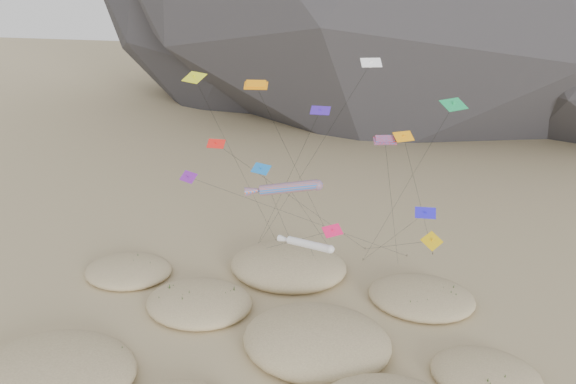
% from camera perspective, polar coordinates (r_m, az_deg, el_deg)
% --- Properties ---
extents(ground, '(500.00, 500.00, 0.00)m').
position_cam_1_polar(ground, '(54.31, -1.20, -16.99)').
color(ground, '#CCB789').
rests_on(ground, ground).
extents(dunes, '(50.52, 37.52, 3.85)m').
position_cam_1_polar(dunes, '(56.75, -2.19, -14.24)').
color(dunes, '#CCB789').
rests_on(dunes, ground).
extents(dune_grass, '(42.59, 26.90, 1.48)m').
position_cam_1_polar(dune_grass, '(57.11, -0.55, -13.81)').
color(dune_grass, black).
rests_on(dune_grass, ground).
extents(kite_stakes, '(22.58, 5.21, 0.30)m').
position_cam_1_polar(kite_stakes, '(73.34, 4.94, -6.09)').
color(kite_stakes, '#3F2D1E').
rests_on(kite_stakes, ground).
extents(rainbow_tube_kite, '(7.75, 13.67, 14.55)m').
position_cam_1_polar(rainbow_tube_kite, '(56.25, -0.22, 0.42)').
color(rainbow_tube_kite, '#F45419').
rests_on(rainbow_tube_kite, ground).
extents(white_tube_kite, '(6.11, 16.30, 10.11)m').
position_cam_1_polar(white_tube_kite, '(54.10, 1.91, -5.30)').
color(white_tube_kite, silver).
rests_on(white_tube_kite, ground).
extents(orange_parafoil, '(6.58, 15.50, 23.80)m').
position_cam_1_polar(orange_parafoil, '(57.52, -3.14, 10.52)').
color(orange_parafoil, orange).
rests_on(orange_parafoil, ground).
extents(multi_parafoil, '(2.59, 14.02, 19.85)m').
position_cam_1_polar(multi_parafoil, '(52.74, 9.86, 4.97)').
color(multi_parafoil, '#FF1A20').
rests_on(multi_parafoil, ground).
extents(delta_kites, '(29.23, 22.29, 26.14)m').
position_cam_1_polar(delta_kites, '(55.71, 3.91, 4.14)').
color(delta_kites, '#3D1DAE').
rests_on(delta_kites, ground).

